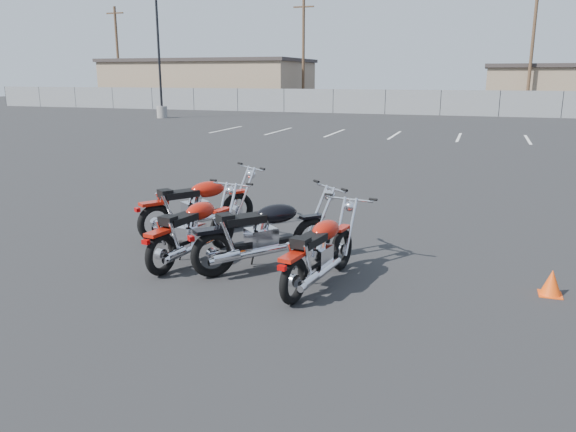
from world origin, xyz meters
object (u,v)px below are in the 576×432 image
(motorcycle_rear_red, at_px, (320,252))
(motorcycle_second_black, at_px, (264,234))
(motorcycle_third_red, at_px, (194,230))
(motorcycle_front_red, at_px, (198,206))

(motorcycle_rear_red, bearing_deg, motorcycle_second_black, 156.89)
(motorcycle_second_black, xyz_separation_m, motorcycle_third_red, (-1.17, -0.02, -0.04))
(motorcycle_front_red, bearing_deg, motorcycle_third_red, -64.79)
(motorcycle_front_red, xyz_separation_m, motorcycle_rear_red, (2.78, -1.74, -0.05))
(motorcycle_third_red, height_order, motorcycle_rear_red, motorcycle_third_red)
(motorcycle_second_black, relative_size, motorcycle_third_red, 0.94)
(motorcycle_front_red, distance_m, motorcycle_rear_red, 3.28)
(motorcycle_front_red, bearing_deg, motorcycle_second_black, -36.21)
(motorcycle_third_red, relative_size, motorcycle_rear_red, 1.02)
(motorcycle_front_red, relative_size, motorcycle_rear_red, 1.01)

